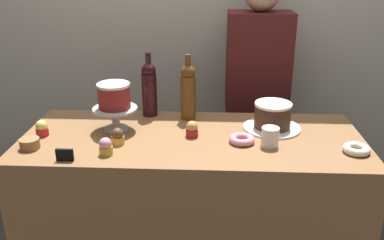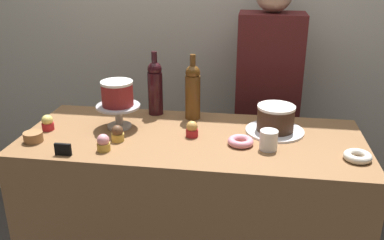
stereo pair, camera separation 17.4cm
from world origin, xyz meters
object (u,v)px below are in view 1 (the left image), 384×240
Objects in this scene: cupcake_lemon at (42,128)px; donut_sugar at (356,149)px; cookie_stack at (30,144)px; barista_figure at (255,108)px; wine_bottle_amber at (188,91)px; cake_stand_pedestal at (115,115)px; cupcake_caramel at (192,130)px; wine_bottle_dark_red at (149,88)px; white_layer_cake at (114,96)px; cupcake_strawberry at (106,147)px; price_sign_chalkboard at (65,155)px; donut_pink at (242,139)px; coffee_cup_ceramic at (270,137)px; chocolate_round_cake at (273,115)px; cupcake_chocolate at (118,136)px.

donut_sugar is at bearing -4.60° from cupcake_lemon.
cupcake_lemon is 0.14m from cookie_stack.
wine_bottle_amber is at bearing -133.96° from barista_figure.
cake_stand_pedestal is 0.37m from cupcake_caramel.
wine_bottle_amber is 0.20m from wine_bottle_dark_red.
wine_bottle_amber is at bearing 27.43° from white_layer_cake.
cupcake_strawberry is at bearing -130.12° from barista_figure.
price_sign_chalkboard is at bearing -52.69° from cupcake_lemon.
barista_figure is (0.13, 0.68, -0.10)m from donut_pink.
cupcake_caramel is 0.70m from donut_sugar.
white_layer_cake reaches higher than coffee_cup_ceramic.
chocolate_round_cake is 0.78m from cupcake_strawberry.
coffee_cup_ceramic is (0.57, -0.35, -0.10)m from wine_bottle_dark_red.
cupcake_chocolate is (-0.09, -0.36, -0.11)m from wine_bottle_dark_red.
wine_bottle_amber reaches higher than cupcake_caramel.
price_sign_chalkboard is (-0.27, -0.53, -0.12)m from wine_bottle_dark_red.
chocolate_round_cake reaches higher than cupcake_caramel.
price_sign_chalkboard reaches higher than cookie_stack.
donut_sugar is 0.36m from coffee_cup_ceramic.
price_sign_chalkboard is 0.85m from coffee_cup_ceramic.
chocolate_round_cake reaches higher than cupcake_lemon.
donut_pink is at bearing -11.25° from cake_stand_pedestal.
cupcake_strawberry is at bearing -86.83° from cake_stand_pedestal.
barista_figure is (0.71, 0.56, -0.16)m from cake_stand_pedestal.
wine_bottle_dark_red is 0.57m from donut_pink.
wine_bottle_amber is 4.38× the size of cupcake_chocolate.
barista_figure is (0.01, 0.70, -0.12)m from coffee_cup_ceramic.
chocolate_round_cake is at bearing 4.13° from white_layer_cake.
barista_figure reaches higher than cupcake_caramel.
donut_pink is (0.45, -0.32, -0.13)m from wine_bottle_dark_red.
chocolate_round_cake is 1.55× the size of donut_pink.
cake_stand_pedestal is 0.26m from cupcake_strawberry.
wine_bottle_amber reaches higher than cupcake_chocolate.
cupcake_lemon is at bearing 89.43° from cookie_stack.
price_sign_chalkboard is at bearing -173.53° from donut_sugar.
price_sign_chalkboard is at bearing -112.55° from white_layer_cake.
donut_pink is (0.58, -0.12, -0.06)m from cake_stand_pedestal.
barista_figure is at bearing 114.62° from donut_sugar.
white_layer_cake is 1.33× the size of donut_sugar.
price_sign_chalkboard is (-0.72, -0.21, 0.01)m from donut_pink.
price_sign_chalkboard is (-0.18, -0.17, -0.01)m from cupcake_chocolate.
cake_stand_pedestal is 0.92m from barista_figure.
donut_sugar is at bearing -26.59° from wine_bottle_amber.
white_layer_cake is at bearing 168.75° from donut_pink.
white_layer_cake is 2.01× the size of cupcake_chocolate.
cookie_stack is (-0.45, -0.42, -0.12)m from wine_bottle_dark_red.
coffee_cup_ceramic reaches higher than cupcake_chocolate.
chocolate_round_cake is 0.23m from donut_pink.
cupcake_chocolate is 0.33m from cupcake_caramel.
wine_bottle_dark_red is 0.37m from cupcake_caramel.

